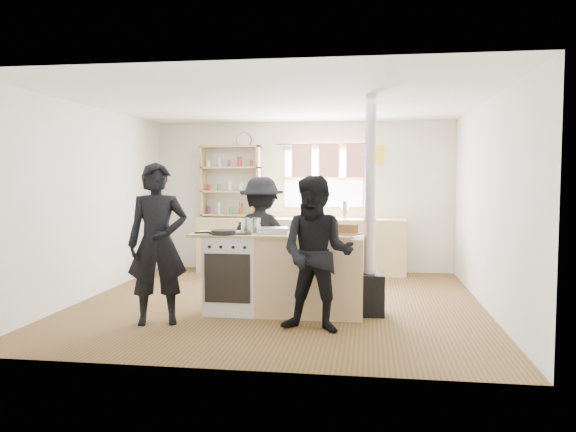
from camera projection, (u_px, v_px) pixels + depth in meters
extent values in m
cube|color=brown|center=(279.00, 303.00, 7.06)|extent=(5.00, 5.00, 0.01)
cube|color=#D7BB81|center=(301.00, 246.00, 9.22)|extent=(3.40, 0.55, 0.90)
cube|color=tan|center=(231.00, 215.00, 9.48)|extent=(1.00, 0.28, 0.03)
cube|color=tan|center=(231.00, 191.00, 9.45)|extent=(1.00, 0.28, 0.03)
cube|color=tan|center=(231.00, 168.00, 9.42)|extent=(1.00, 0.28, 0.03)
cube|color=tan|center=(231.00, 147.00, 9.40)|extent=(1.00, 0.28, 0.03)
cube|color=tan|center=(203.00, 182.00, 9.51)|extent=(0.04, 0.28, 1.20)
cube|color=tan|center=(259.00, 182.00, 9.37)|extent=(0.04, 0.28, 1.20)
cylinder|color=silver|center=(345.00, 211.00, 9.08)|extent=(0.10, 0.10, 0.27)
cube|color=white|center=(234.00, 274.00, 6.55)|extent=(0.60, 0.60, 0.90)
cube|color=#D5B380|center=(310.00, 276.00, 6.42)|extent=(1.20, 0.60, 0.90)
cube|color=tan|center=(272.00, 235.00, 6.46)|extent=(1.84, 0.64, 0.03)
cylinder|color=black|center=(223.00, 232.00, 6.31)|extent=(0.35, 0.35, 0.05)
cylinder|color=#305E20|center=(223.00, 231.00, 6.31)|extent=(0.25, 0.25, 0.02)
cube|color=silver|center=(272.00, 231.00, 6.43)|extent=(0.39, 0.31, 0.07)
cube|color=brown|center=(272.00, 229.00, 6.43)|extent=(0.33, 0.27, 0.02)
cylinder|color=silver|center=(251.00, 226.00, 6.56)|extent=(0.23, 0.23, 0.16)
cylinder|color=silver|center=(251.00, 218.00, 6.56)|extent=(0.24, 0.24, 0.01)
sphere|color=black|center=(251.00, 217.00, 6.56)|extent=(0.03, 0.03, 0.03)
cylinder|color=#B5B5B8|center=(315.00, 227.00, 6.36)|extent=(0.25, 0.25, 0.16)
cylinder|color=#B5B5B8|center=(315.00, 219.00, 6.36)|extent=(0.26, 0.26, 0.01)
sphere|color=black|center=(315.00, 218.00, 6.36)|extent=(0.03, 0.03, 0.03)
cube|color=tan|center=(347.00, 234.00, 6.29)|extent=(0.34, 0.30, 0.02)
cube|color=olive|center=(347.00, 229.00, 6.29)|extent=(0.25, 0.19, 0.10)
cube|color=black|center=(369.00, 294.00, 6.43)|extent=(0.35, 0.35, 0.47)
cylinder|color=#ADADB2|center=(370.00, 185.00, 6.34)|extent=(0.12, 0.12, 2.03)
imported|color=black|center=(158.00, 244.00, 5.99)|extent=(0.73, 0.59, 1.73)
imported|color=black|center=(317.00, 254.00, 5.68)|extent=(0.86, 0.71, 1.59)
imported|color=black|center=(261.00, 237.00, 7.32)|extent=(1.07, 0.68, 1.58)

